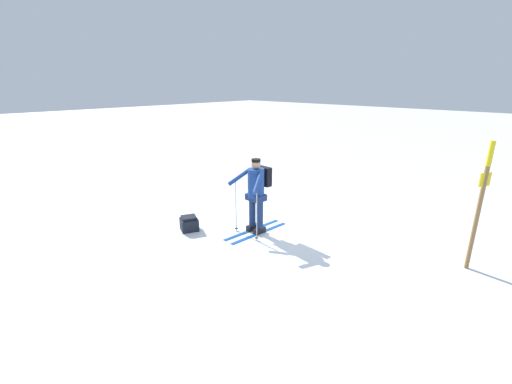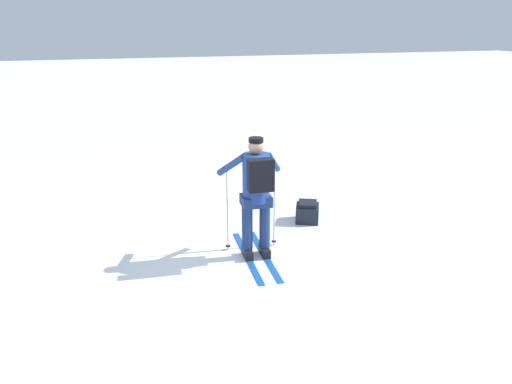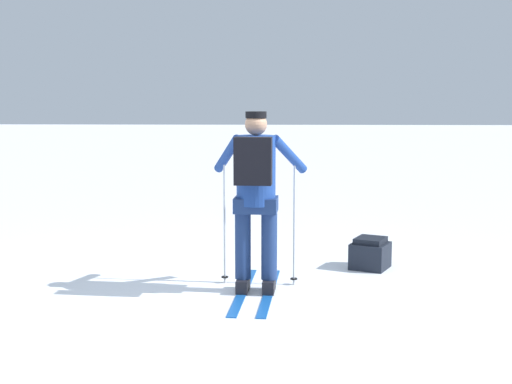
{
  "view_description": "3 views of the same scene",
  "coord_description": "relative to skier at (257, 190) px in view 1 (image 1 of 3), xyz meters",
  "views": [
    {
      "loc": [
        5.83,
        4.61,
        3.3
      ],
      "look_at": [
        0.58,
        -0.32,
        0.96
      ],
      "focal_mm": 24.0,
      "sensor_mm": 36.0,
      "label": 1
    },
    {
      "loc": [
        -5.48,
        1.57,
        3.16
      ],
      "look_at": [
        0.58,
        -0.32,
        0.96
      ],
      "focal_mm": 35.0,
      "sensor_mm": 36.0,
      "label": 2
    },
    {
      "loc": [
        -6.0,
        -0.57,
        1.85
      ],
      "look_at": [
        0.58,
        -0.32,
        0.96
      ],
      "focal_mm": 50.0,
      "sensor_mm": 36.0,
      "label": 3
    }
  ],
  "objects": [
    {
      "name": "ground_plane",
      "position": [
        -0.56,
        0.32,
        -1.0
      ],
      "size": [
        80.0,
        80.0,
        0.0
      ],
      "primitive_type": "plane",
      "color": "white"
    },
    {
      "name": "skier",
      "position": [
        0.0,
        0.0,
        0.0
      ],
      "size": [
        1.67,
        0.94,
        1.71
      ],
      "color": "#144C9E",
      "rests_on": "ground_plane"
    },
    {
      "name": "dropped_backpack",
      "position": [
        1.01,
        -1.2,
        -0.84
      ],
      "size": [
        0.5,
        0.49,
        0.34
      ],
      "color": "black",
      "rests_on": "ground_plane"
    },
    {
      "name": "trail_marker",
      "position": [
        -1.49,
        3.94,
        0.4
      ],
      "size": [
        0.22,
        0.13,
        2.37
      ],
      "color": "olive",
      "rests_on": "ground_plane"
    }
  ]
}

